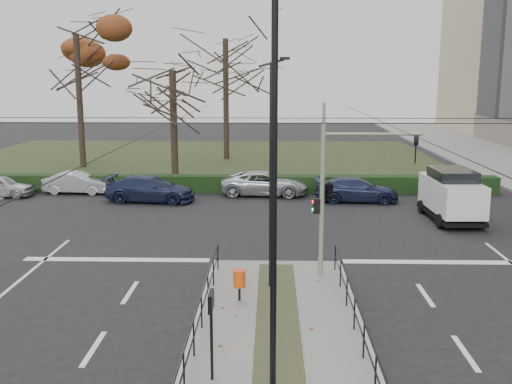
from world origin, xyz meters
TOP-DOWN VIEW (x-y plane):
  - ground at (0.00, 0.00)m, footprint 140.00×140.00m
  - median_island at (0.00, -2.50)m, footprint 4.40×15.00m
  - park at (-6.00, 32.00)m, footprint 38.00×26.00m
  - hedge at (-6.00, 18.60)m, footprint 38.00×1.00m
  - median_railing at (0.00, -2.60)m, footprint 4.14×13.24m
  - catenary at (0.00, 1.62)m, footprint 20.00×34.00m
  - traffic_light at (1.80, 3.44)m, footprint 3.55×2.02m
  - litter_bin at (-1.14, 1.04)m, footprint 0.37×0.37m
  - info_panel at (-1.51, -3.72)m, footprint 0.12×0.54m
  - streetlamp_median_near at (-0.12, -4.39)m, footprint 0.76×0.16m
  - streetlamp_median_far at (-0.19, 2.27)m, footprint 0.60×0.12m
  - parked_car_first at (-15.55, 16.86)m, footprint 3.67×1.50m
  - parked_car_second at (-11.52, 18.00)m, footprint 3.87×1.52m
  - parked_car_third at (-6.82, 15.85)m, footprint 5.04×2.46m
  - parked_car_fourth at (-0.55, 17.78)m, footprint 5.09×2.61m
  - white_van at (8.36, 11.97)m, footprint 2.24×4.69m
  - rust_tree at (-14.12, 27.42)m, footprint 8.96×8.96m
  - bare_tree_center at (-3.82, 31.96)m, footprint 8.31×8.31m
  - bare_tree_near at (-6.23, 20.86)m, footprint 6.17×6.17m
  - parked_car_fifth at (4.48, 16.13)m, footprint 4.58×1.99m

SIDE VIEW (x-z plane):
  - ground at x=0.00m, z-range 0.00..0.00m
  - park at x=-6.00m, z-range 0.00..0.10m
  - median_island at x=0.00m, z-range 0.00..0.14m
  - hedge at x=-6.00m, z-range 0.00..1.00m
  - parked_car_first at x=-15.55m, z-range 0.00..1.25m
  - parked_car_second at x=-11.52m, z-range 0.00..1.25m
  - parked_car_fifth at x=4.48m, z-range 0.00..1.31m
  - parked_car_fourth at x=-0.55m, z-range 0.00..1.37m
  - parked_car_third at x=-6.82m, z-range 0.00..1.41m
  - litter_bin at x=-1.14m, z-range 0.34..1.29m
  - median_railing at x=0.00m, z-range 0.52..1.44m
  - white_van at x=8.36m, z-range 0.05..2.51m
  - info_panel at x=-1.51m, z-range 0.73..2.79m
  - traffic_light at x=1.80m, z-range 0.57..5.79m
  - catenary at x=0.00m, z-range 0.42..6.42m
  - streetlamp_median_far at x=-0.19m, z-range 0.20..7.43m
  - streetlamp_median_near at x=-0.12m, z-range 0.22..9.30m
  - bare_tree_near at x=-6.23m, z-range 1.93..11.22m
  - bare_tree_center at x=-3.82m, z-range 2.59..15.19m
  - rust_tree at x=-14.12m, z-range 3.35..15.89m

